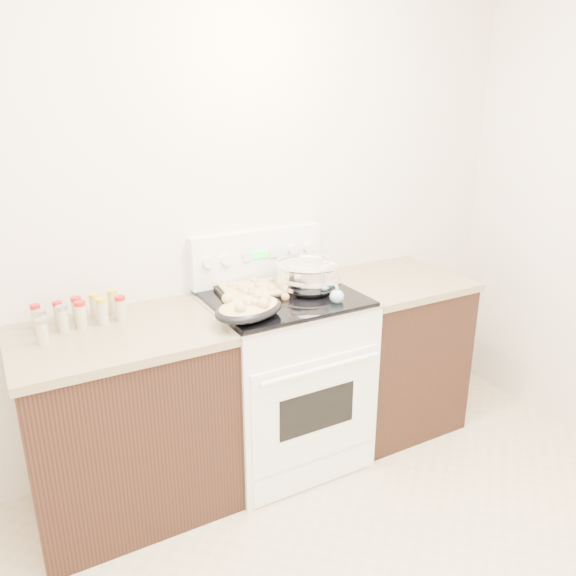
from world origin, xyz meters
TOP-DOWN VIEW (x-y plane):
  - room_shell at (0.00, 0.00)m, footprint 4.10×3.60m
  - counter_left at (-0.48, 1.43)m, footprint 0.93×0.67m
  - counter_right at (1.08, 1.43)m, footprint 0.73×0.67m
  - kitchen_range at (0.35, 1.42)m, footprint 0.78×0.73m
  - mixing_bowl at (0.50, 1.43)m, footprint 0.40×0.40m
  - roasting_pan at (0.07, 1.24)m, footprint 0.42×0.36m
  - baking_sheet at (0.26, 1.52)m, footprint 0.46×0.35m
  - wooden_spoon at (0.35, 1.41)m, footprint 0.12×0.25m
  - blue_ladle at (0.55, 1.23)m, footprint 0.16×0.23m
  - spice_jars at (-0.62, 1.57)m, footprint 0.40×0.24m

SIDE VIEW (x-z plane):
  - counter_left at x=-0.48m, z-range 0.00..0.92m
  - counter_right at x=1.08m, z-range 0.00..0.92m
  - kitchen_range at x=0.35m, z-range -0.12..1.10m
  - wooden_spoon at x=0.35m, z-range 0.93..0.98m
  - baking_sheet at x=0.26m, z-range 0.93..0.99m
  - blue_ladle at x=0.55m, z-range 0.93..1.02m
  - spice_jars at x=-0.62m, z-range 0.92..1.04m
  - roasting_pan at x=0.07m, z-range 0.93..1.05m
  - mixing_bowl at x=0.50m, z-range 0.92..1.12m
  - room_shell at x=0.00m, z-range 0.33..3.08m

